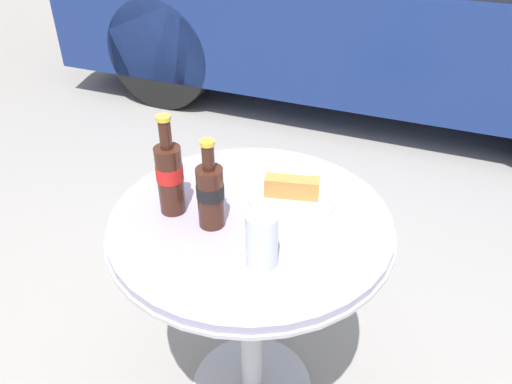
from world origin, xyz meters
TOP-DOWN VIEW (x-y plane):
  - bistro_table at (0.00, 0.00)m, footprint 0.70×0.70m
  - cola_bottle_left at (-0.07, -0.06)m, footprint 0.06×0.06m
  - cola_bottle_right at (-0.19, -0.05)m, footprint 0.06×0.06m
  - drinking_glass at (0.08, -0.14)m, footprint 0.07×0.07m
  - lunch_plate_near at (0.07, 0.11)m, footprint 0.22×0.22m

SIDE VIEW (x-z plane):
  - bistro_table at x=0.00m, z-range 0.19..0.87m
  - lunch_plate_near at x=0.07m, z-range 0.67..0.73m
  - drinking_glass at x=0.08m, z-range 0.68..0.80m
  - cola_bottle_left at x=-0.07m, z-range 0.66..0.88m
  - cola_bottle_right at x=-0.19m, z-range 0.66..0.91m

